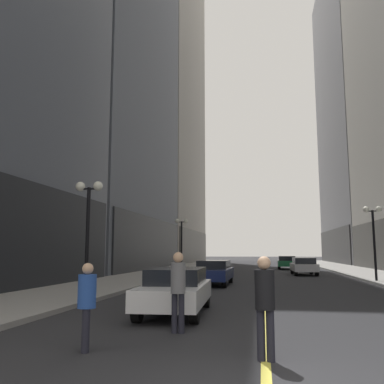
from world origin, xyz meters
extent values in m
plane|color=#262628|center=(0.00, 35.00, 0.00)|extent=(200.00, 200.00, 0.00)
cube|color=gray|center=(-8.25, 35.00, 0.07)|extent=(4.50, 78.00, 0.15)
cube|color=gray|center=(8.25, 35.00, 0.07)|extent=(4.50, 78.00, 0.15)
cube|color=#E5D64C|center=(0.00, 35.00, 0.00)|extent=(0.16, 70.00, 0.01)
cube|color=black|center=(-10.60, 11.00, 2.50)|extent=(0.50, 20.90, 5.00)
cube|color=slate|center=(-18.29, 34.50, 21.61)|extent=(15.58, 24.00, 43.22)
cube|color=#212327|center=(-10.60, 34.50, 2.50)|extent=(0.50, 22.80, 5.00)
cube|color=#A8A399|center=(-16.86, 60.00, 34.16)|extent=(12.71, 26.00, 68.31)
cube|color=#3A3935|center=(-10.60, 60.00, 2.50)|extent=(0.50, 24.70, 5.00)
cube|color=#3A3935|center=(10.60, 34.50, 2.31)|extent=(0.50, 22.80, 4.62)
cube|color=gray|center=(16.13, 60.00, 23.55)|extent=(11.26, 26.00, 47.10)
cube|color=#2C2C2E|center=(10.60, 60.00, 2.50)|extent=(0.50, 24.70, 5.00)
cube|color=silver|center=(-2.56, 7.03, 0.59)|extent=(1.92, 4.61, 0.55)
cube|color=black|center=(-2.57, 7.25, 1.07)|extent=(1.63, 2.60, 0.50)
cylinder|color=black|center=(-1.75, 5.47, 0.32)|extent=(0.25, 0.65, 0.64)
cylinder|color=black|center=(-3.24, 5.41, 0.32)|extent=(0.25, 0.65, 0.64)
cylinder|color=black|center=(-1.88, 8.64, 0.32)|extent=(0.25, 0.65, 0.64)
cylinder|color=black|center=(-3.37, 8.58, 0.32)|extent=(0.25, 0.65, 0.64)
cube|color=#141E4C|center=(-2.67, 17.80, 0.59)|extent=(1.86, 4.82, 0.55)
cube|color=black|center=(-2.67, 18.04, 1.07)|extent=(1.61, 2.71, 0.50)
cylinder|color=black|center=(-1.93, 16.11, 0.32)|extent=(0.23, 0.64, 0.64)
cylinder|color=black|center=(-3.47, 16.14, 0.32)|extent=(0.23, 0.64, 0.64)
cylinder|color=black|center=(-1.87, 19.46, 0.32)|extent=(0.23, 0.64, 0.64)
cylinder|color=black|center=(-3.42, 19.49, 0.32)|extent=(0.23, 0.64, 0.64)
cube|color=#B7B7BC|center=(3.10, 28.40, 0.59)|extent=(1.85, 4.20, 0.55)
cube|color=black|center=(3.10, 28.19, 1.07)|extent=(1.59, 2.36, 0.50)
cylinder|color=black|center=(2.31, 29.83, 0.32)|extent=(0.24, 0.65, 0.64)
cylinder|color=black|center=(3.81, 29.87, 0.32)|extent=(0.24, 0.65, 0.64)
cylinder|color=black|center=(2.39, 26.93, 0.32)|extent=(0.24, 0.65, 0.64)
cylinder|color=black|center=(3.89, 26.97, 0.32)|extent=(0.24, 0.65, 0.64)
cube|color=#196038|center=(2.41, 38.86, 0.59)|extent=(1.88, 4.03, 0.55)
cube|color=black|center=(2.41, 38.66, 1.07)|extent=(1.63, 2.27, 0.50)
cylinder|color=black|center=(1.65, 40.28, 0.32)|extent=(0.23, 0.64, 0.64)
cylinder|color=black|center=(3.22, 40.25, 0.32)|extent=(0.23, 0.64, 0.64)
cylinder|color=black|center=(1.60, 37.47, 0.32)|extent=(0.23, 0.64, 0.64)
cylinder|color=black|center=(3.17, 37.45, 0.32)|extent=(0.23, 0.64, 0.64)
cylinder|color=black|center=(0.09, 2.08, 0.42)|extent=(0.14, 0.14, 0.85)
cylinder|color=black|center=(-0.07, 2.11, 0.42)|extent=(0.14, 0.14, 0.85)
cylinder|color=black|center=(0.01, 2.09, 1.18)|extent=(0.40, 0.40, 0.67)
sphere|color=tan|center=(0.01, 2.09, 1.63)|extent=(0.23, 0.23, 0.23)
cylinder|color=black|center=(-1.85, 4.21, 0.44)|extent=(0.14, 0.14, 0.88)
cylinder|color=black|center=(-2.01, 4.23, 0.44)|extent=(0.14, 0.14, 0.88)
cylinder|color=slate|center=(-1.93, 4.22, 1.22)|extent=(0.37, 0.37, 0.69)
sphere|color=tan|center=(-1.93, 4.22, 1.69)|extent=(0.24, 0.24, 0.24)
cylinder|color=black|center=(-3.24, 2.15, 0.39)|extent=(0.14, 0.14, 0.78)
cylinder|color=black|center=(-3.29, 2.30, 0.39)|extent=(0.14, 0.14, 0.78)
cylinder|color=#234799|center=(-3.27, 2.23, 1.09)|extent=(0.44, 0.44, 0.62)
sphere|color=tan|center=(-3.27, 2.23, 1.50)|extent=(0.21, 0.21, 0.21)
cylinder|color=black|center=(-6.40, 9.40, 2.10)|extent=(0.14, 0.14, 4.20)
cylinder|color=black|center=(-6.40, 9.40, 4.15)|extent=(0.80, 0.06, 0.06)
sphere|color=white|center=(-6.75, 9.40, 4.25)|extent=(0.36, 0.36, 0.36)
sphere|color=white|center=(-6.05, 9.40, 4.25)|extent=(0.36, 0.36, 0.36)
cylinder|color=black|center=(-6.40, 27.87, 2.10)|extent=(0.14, 0.14, 4.20)
cylinder|color=black|center=(-6.40, 27.87, 4.15)|extent=(0.80, 0.06, 0.06)
sphere|color=white|center=(-6.75, 27.87, 4.25)|extent=(0.36, 0.36, 0.36)
sphere|color=white|center=(-6.05, 27.87, 4.25)|extent=(0.36, 0.36, 0.36)
cylinder|color=black|center=(6.40, 20.51, 2.10)|extent=(0.14, 0.14, 4.20)
cylinder|color=black|center=(6.40, 20.51, 4.15)|extent=(0.80, 0.06, 0.06)
sphere|color=white|center=(6.05, 20.51, 4.25)|extent=(0.36, 0.36, 0.36)
sphere|color=white|center=(6.75, 20.51, 4.25)|extent=(0.36, 0.36, 0.36)
camera|label=1|loc=(-0.01, -5.35, 1.83)|focal=39.25mm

